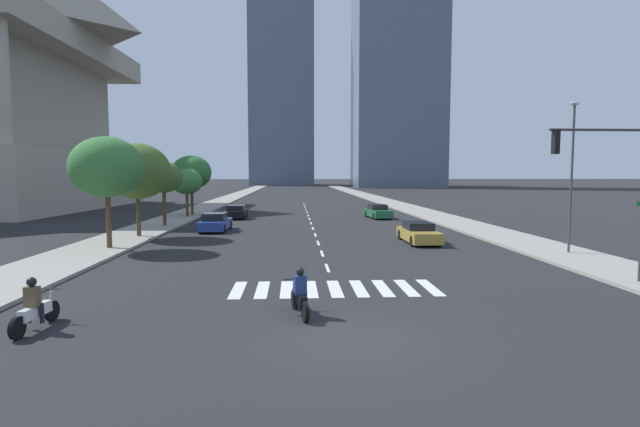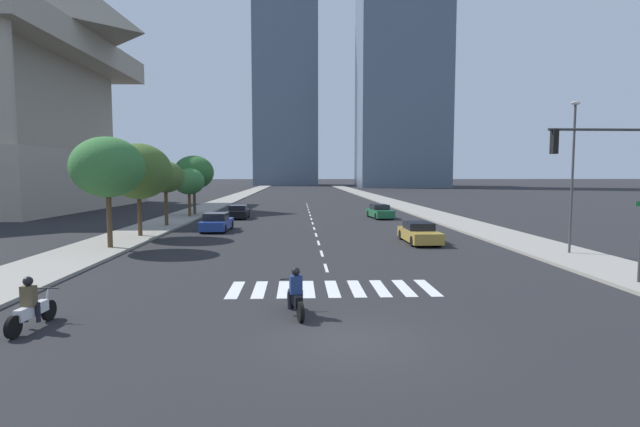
# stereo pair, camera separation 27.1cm
# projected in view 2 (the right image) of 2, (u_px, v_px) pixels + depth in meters

# --- Properties ---
(ground_plane) EXTENTS (800.00, 800.00, 0.00)m
(ground_plane) POSITION_uv_depth(u_px,v_px,m) (348.00, 340.00, 12.40)
(ground_plane) COLOR #232326
(sidewalk_east) EXTENTS (4.00, 260.00, 0.15)m
(sidewalk_east) POSITION_uv_depth(u_px,v_px,m) (455.00, 221.00, 42.84)
(sidewalk_east) COLOR gray
(sidewalk_east) RESTS_ON ground
(sidewalk_west) EXTENTS (4.00, 260.00, 0.15)m
(sidewalk_west) POSITION_uv_depth(u_px,v_px,m) (166.00, 223.00, 41.68)
(sidewalk_west) COLOR gray
(sidewalk_west) RESTS_ON ground
(crosswalk_near) EXTENTS (7.65, 2.69, 0.01)m
(crosswalk_near) POSITION_uv_depth(u_px,v_px,m) (332.00, 289.00, 17.96)
(crosswalk_near) COLOR silver
(crosswalk_near) RESTS_ON ground
(lane_divider_center) EXTENTS (0.14, 50.00, 0.01)m
(lane_divider_center) POSITION_uv_depth(u_px,v_px,m) (311.00, 219.00, 45.84)
(lane_divider_center) COLOR silver
(lane_divider_center) RESTS_ON ground
(motorcycle_lead) EXTENTS (0.70, 2.16, 1.49)m
(motorcycle_lead) POSITION_uv_depth(u_px,v_px,m) (31.00, 308.00, 13.24)
(motorcycle_lead) COLOR black
(motorcycle_lead) RESTS_ON ground
(motorcycle_trailing) EXTENTS (0.76, 2.04, 1.49)m
(motorcycle_trailing) POSITION_uv_depth(u_px,v_px,m) (295.00, 296.00, 14.56)
(motorcycle_trailing) COLOR black
(motorcycle_trailing) RESTS_ON ground
(sedan_green_0) EXTENTS (2.15, 4.50, 1.32)m
(sedan_green_0) POSITION_uv_depth(u_px,v_px,m) (380.00, 212.00, 46.64)
(sedan_green_0) COLOR #1E6038
(sedan_green_0) RESTS_ON ground
(sedan_gold_1) EXTENTS (1.85, 4.63, 1.27)m
(sedan_gold_1) POSITION_uv_depth(u_px,v_px,m) (419.00, 233.00, 29.98)
(sedan_gold_1) COLOR #B28E38
(sedan_gold_1) RESTS_ON ground
(sedan_black_2) EXTENTS (1.86, 4.25, 1.29)m
(sedan_black_2) POSITION_uv_depth(u_px,v_px,m) (238.00, 212.00, 46.45)
(sedan_black_2) COLOR black
(sedan_black_2) RESTS_ON ground
(sedan_blue_3) EXTENTS (2.00, 4.40, 1.37)m
(sedan_blue_3) POSITION_uv_depth(u_px,v_px,m) (217.00, 223.00, 36.20)
(sedan_blue_3) COLOR navy
(sedan_blue_3) RESTS_ON ground
(traffic_signal_near) EXTENTS (4.09, 0.28, 6.16)m
(traffic_signal_near) POSITION_uv_depth(u_px,v_px,m) (610.00, 172.00, 18.01)
(traffic_signal_near) COLOR #333335
(traffic_signal_near) RESTS_ON sidewalk_east
(street_lamp_east) EXTENTS (0.50, 0.24, 7.84)m
(street_lamp_east) POSITION_uv_depth(u_px,v_px,m) (573.00, 166.00, 24.92)
(street_lamp_east) COLOR #3F3F42
(street_lamp_east) RESTS_ON sidewalk_east
(street_tree_nearest) EXTENTS (3.97, 3.97, 6.20)m
(street_tree_nearest) POSITION_uv_depth(u_px,v_px,m) (107.00, 167.00, 26.80)
(street_tree_nearest) COLOR #4C3823
(street_tree_nearest) RESTS_ON sidewalk_west
(street_tree_second) EXTENTS (4.35, 4.35, 6.15)m
(street_tree_second) POSITION_uv_depth(u_px,v_px,m) (138.00, 171.00, 32.00)
(street_tree_second) COLOR #4C3823
(street_tree_second) RESTS_ON sidewalk_west
(street_tree_third) EXTENTS (2.96, 2.96, 5.15)m
(street_tree_third) POSITION_uv_depth(u_px,v_px,m) (165.00, 177.00, 38.54)
(street_tree_third) COLOR #4C3823
(street_tree_third) RESTS_ON sidewalk_west
(street_tree_fourth) EXTENTS (2.99, 2.99, 4.68)m
(street_tree_fourth) POSITION_uv_depth(u_px,v_px,m) (189.00, 182.00, 46.86)
(street_tree_fourth) COLOR #4C3823
(street_tree_fourth) RESTS_ON sidewalk_west
(street_tree_fifth) EXTENTS (4.02, 4.02, 5.99)m
(street_tree_fifth) POSITION_uv_depth(u_px,v_px,m) (194.00, 173.00, 49.07)
(street_tree_fifth) COLOR #4C3823
(street_tree_fifth) RESTS_ON sidewalk_west
(office_tower_left_skyline) EXTENTS (23.87, 24.54, 89.24)m
(office_tower_left_skyline) POSITION_uv_depth(u_px,v_px,m) (286.00, 80.00, 185.09)
(office_tower_left_skyline) COLOR slate
(office_tower_left_skyline) RESTS_ON ground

